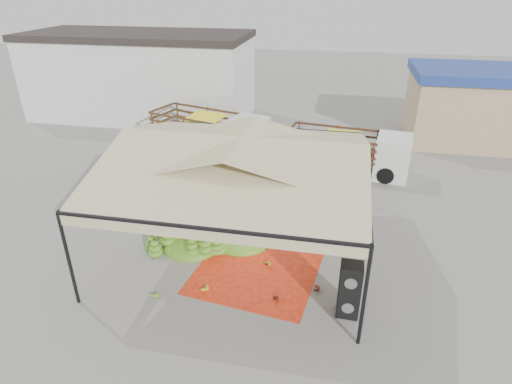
% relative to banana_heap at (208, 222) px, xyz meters
% --- Properties ---
extents(ground, '(90.00, 90.00, 0.00)m').
position_rel_banana_heap_xyz_m(ground, '(1.32, -0.24, -0.54)').
color(ground, slate).
rests_on(ground, ground).
extents(canopy_tent, '(8.10, 8.10, 4.00)m').
position_rel_banana_heap_xyz_m(canopy_tent, '(1.32, -0.24, 2.76)').
color(canopy_tent, black).
rests_on(canopy_tent, ground).
extents(building_white, '(14.30, 6.30, 5.40)m').
position_rel_banana_heap_xyz_m(building_white, '(-8.68, 13.76, 2.17)').
color(building_white, silver).
rests_on(building_white, ground).
extents(building_tan, '(6.30, 5.30, 4.10)m').
position_rel_banana_heap_xyz_m(building_tan, '(11.32, 12.76, 1.53)').
color(building_tan, tan).
rests_on(building_tan, ground).
extents(tarp_left, '(4.62, 4.51, 0.01)m').
position_rel_banana_heap_xyz_m(tarp_left, '(1.87, 0.09, -0.53)').
color(tarp_left, orange).
rests_on(tarp_left, ground).
extents(tarp_right, '(4.28, 4.44, 0.01)m').
position_rel_banana_heap_xyz_m(tarp_right, '(2.17, -1.66, -0.53)').
color(tarp_right, '#EA4016').
rests_on(tarp_right, ground).
extents(banana_heap, '(6.10, 5.54, 1.08)m').
position_rel_banana_heap_xyz_m(banana_heap, '(0.00, 0.00, 0.00)').
color(banana_heap, '#49811B').
rests_on(banana_heap, ground).
extents(hand_yellow_a, '(0.51, 0.43, 0.22)m').
position_rel_banana_heap_xyz_m(hand_yellow_a, '(0.71, -2.99, -0.43)').
color(hand_yellow_a, gold).
rests_on(hand_yellow_a, ground).
extents(hand_yellow_b, '(0.57, 0.55, 0.20)m').
position_rel_banana_heap_xyz_m(hand_yellow_b, '(2.39, -1.47, -0.44)').
color(hand_yellow_b, gold).
rests_on(hand_yellow_b, ground).
extents(hand_red_a, '(0.48, 0.41, 0.21)m').
position_rel_banana_heap_xyz_m(hand_red_a, '(4.03, -2.34, -0.44)').
color(hand_red_a, '#592F14').
rests_on(hand_red_a, ground).
extents(hand_red_b, '(0.48, 0.44, 0.18)m').
position_rel_banana_heap_xyz_m(hand_red_b, '(2.91, -3.06, -0.45)').
color(hand_red_b, '#561613').
rests_on(hand_red_b, ground).
extents(hand_green, '(0.50, 0.50, 0.18)m').
position_rel_banana_heap_xyz_m(hand_green, '(-0.63, -3.52, -0.45)').
color(hand_green, '#54821B').
rests_on(hand_green, ground).
extents(hanging_bunches, '(3.24, 0.24, 0.20)m').
position_rel_banana_heap_xyz_m(hanging_bunches, '(2.17, 0.25, 2.08)').
color(hanging_bunches, '#3E6F17').
rests_on(hanging_bunches, ground).
extents(speaker_stack, '(0.62, 0.54, 1.68)m').
position_rel_banana_heap_xyz_m(speaker_stack, '(5.02, -3.19, 0.30)').
color(speaker_stack, black).
rests_on(speaker_stack, ground).
extents(banana_leaves, '(0.96, 1.36, 3.70)m').
position_rel_banana_heap_xyz_m(banana_leaves, '(-2.38, 0.37, -0.54)').
color(banana_leaves, '#2E731E').
rests_on(banana_leaves, ground).
extents(vendor, '(0.62, 0.41, 1.68)m').
position_rel_banana_heap_xyz_m(vendor, '(1.15, 2.51, 0.30)').
color(vendor, gray).
rests_on(vendor, ground).
extents(truck_left, '(6.62, 3.95, 2.15)m').
position_rel_banana_heap_xyz_m(truck_left, '(-2.13, 7.99, 0.79)').
color(truck_left, '#53371B').
rests_on(truck_left, ground).
extents(truck_right, '(5.94, 2.76, 1.96)m').
position_rel_banana_heap_xyz_m(truck_right, '(5.11, 6.95, 0.67)').
color(truck_right, '#4F2A1A').
rests_on(truck_right, ground).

